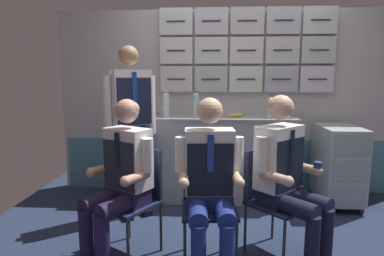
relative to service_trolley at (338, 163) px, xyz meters
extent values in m
cube|color=#222D46|center=(-1.10, -0.96, -0.48)|extent=(4.80, 4.80, 0.04)
cube|color=#B8B9B8|center=(-1.10, 0.42, 0.61)|extent=(4.20, 0.06, 2.15)
cube|color=teal|center=(-1.10, 0.38, -0.15)|extent=(4.12, 0.01, 0.64)
cube|color=silver|center=(-1.79, 0.36, 0.90)|extent=(0.38, 0.06, 0.30)
cylinder|color=#281E2D|center=(-1.79, 0.32, 0.90)|extent=(0.21, 0.01, 0.01)
cube|color=#B1BAB6|center=(-1.38, 0.36, 0.90)|extent=(0.38, 0.06, 0.30)
cylinder|color=black|center=(-1.38, 0.32, 0.90)|extent=(0.21, 0.01, 0.01)
cube|color=silver|center=(-0.98, 0.36, 0.90)|extent=(0.38, 0.06, 0.30)
cylinder|color=black|center=(-0.98, 0.32, 0.90)|extent=(0.21, 0.01, 0.01)
cube|color=#A9ABB8|center=(-0.57, 0.36, 0.90)|extent=(0.38, 0.06, 0.30)
cylinder|color=#222926|center=(-0.57, 0.32, 0.90)|extent=(0.21, 0.01, 0.01)
cube|color=silver|center=(-0.17, 0.36, 0.90)|extent=(0.38, 0.06, 0.30)
cylinder|color=#272421|center=(-0.17, 0.32, 0.90)|extent=(0.21, 0.01, 0.01)
cube|color=silver|center=(-1.79, 0.36, 1.22)|extent=(0.38, 0.06, 0.30)
cylinder|color=#221C2E|center=(-1.79, 0.32, 1.22)|extent=(0.21, 0.01, 0.01)
cube|color=silver|center=(-1.38, 0.36, 1.22)|extent=(0.38, 0.06, 0.30)
cylinder|color=black|center=(-1.38, 0.32, 1.22)|extent=(0.21, 0.01, 0.01)
cube|color=silver|center=(-0.98, 0.36, 1.22)|extent=(0.38, 0.06, 0.30)
cylinder|color=#252129|center=(-0.98, 0.32, 1.22)|extent=(0.21, 0.01, 0.01)
cube|color=#BDBDC1|center=(-0.57, 0.36, 1.22)|extent=(0.38, 0.06, 0.30)
cylinder|color=black|center=(-0.57, 0.32, 1.22)|extent=(0.21, 0.01, 0.01)
cube|color=#B5BCB9|center=(-0.17, 0.36, 1.22)|extent=(0.38, 0.06, 0.30)
cylinder|color=#252926|center=(-0.17, 0.32, 1.22)|extent=(0.21, 0.01, 0.01)
cube|color=silver|center=(-1.79, 0.36, 1.55)|extent=(0.38, 0.06, 0.30)
cylinder|color=#21282D|center=(-1.79, 0.32, 1.55)|extent=(0.21, 0.01, 0.01)
cube|color=#B8B6C3|center=(-1.38, 0.36, 1.55)|extent=(0.38, 0.06, 0.30)
cylinder|color=#281C2E|center=(-1.38, 0.32, 1.55)|extent=(0.21, 0.01, 0.01)
cube|color=#B3AFAE|center=(-0.98, 0.36, 1.55)|extent=(0.38, 0.06, 0.30)
cylinder|color=#24252A|center=(-0.98, 0.32, 1.55)|extent=(0.21, 0.01, 0.01)
cube|color=#ACAEB9|center=(-0.57, 0.36, 1.55)|extent=(0.38, 0.06, 0.30)
cylinder|color=#20282E|center=(-0.57, 0.32, 1.55)|extent=(0.21, 0.01, 0.01)
cube|color=silver|center=(-0.17, 0.36, 1.55)|extent=(0.38, 0.06, 0.30)
cylinder|color=black|center=(-0.17, 0.32, 1.55)|extent=(0.21, 0.01, 0.01)
cube|color=red|center=(-1.04, 0.37, 1.63)|extent=(0.20, 0.02, 0.05)
cube|color=#9EA1A2|center=(-1.30, 0.13, 0.00)|extent=(1.68, 0.52, 0.92)
cube|color=gray|center=(-1.30, 0.13, 0.47)|extent=(1.72, 0.53, 0.03)
sphere|color=black|center=(-0.16, -0.27, -0.43)|extent=(0.07, 0.07, 0.07)
sphere|color=black|center=(0.16, -0.27, -0.43)|extent=(0.07, 0.07, 0.07)
sphere|color=black|center=(-0.16, 0.28, -0.43)|extent=(0.07, 0.07, 0.07)
sphere|color=black|center=(0.16, 0.28, -0.43)|extent=(0.07, 0.07, 0.07)
cube|color=#A6B3B8|center=(0.00, 0.00, 0.00)|extent=(0.40, 0.64, 0.79)
cube|color=#929FA4|center=(0.00, -0.32, -0.26)|extent=(0.35, 0.01, 0.21)
cube|color=#929FA4|center=(0.00, -0.32, 0.00)|extent=(0.35, 0.01, 0.21)
cube|color=#929FA4|center=(0.00, -0.32, 0.27)|extent=(0.35, 0.01, 0.21)
cylinder|color=#28282D|center=(0.00, -0.30, 0.38)|extent=(0.32, 0.02, 0.02)
cylinder|color=#2D2D33|center=(-2.26, -1.21, -0.26)|extent=(0.02, 0.02, 0.40)
cylinder|color=#2D2D33|center=(-1.96, -1.40, -0.26)|extent=(0.02, 0.02, 0.40)
cylinder|color=#2D2D33|center=(-2.07, -0.90, -0.26)|extent=(0.02, 0.02, 0.40)
cylinder|color=#2D2D33|center=(-1.77, -1.09, -0.26)|extent=(0.02, 0.02, 0.40)
cube|color=#161F3E|center=(-2.01, -1.15, -0.05)|extent=(0.55, 0.55, 0.02)
cube|color=#161F3E|center=(-1.91, -0.99, 0.16)|extent=(0.33, 0.22, 0.40)
cylinder|color=#2D2D33|center=(-2.07, -0.90, 0.16)|extent=(0.02, 0.02, 0.40)
cylinder|color=#2D2D33|center=(-1.77, -1.09, 0.16)|extent=(0.02, 0.02, 0.40)
cylinder|color=#1F1839|center=(-2.26, -1.38, -0.21)|extent=(0.10, 0.10, 0.40)
cylinder|color=#1F1839|center=(-2.11, -1.48, -0.21)|extent=(0.10, 0.10, 0.40)
cylinder|color=#1F1839|center=(-2.18, -1.24, 0.01)|extent=(0.30, 0.38, 0.13)
cylinder|color=#1F1839|center=(-2.02, -1.34, 0.01)|extent=(0.30, 0.38, 0.13)
cube|color=#1F1839|center=(-2.01, -1.15, 0.02)|extent=(0.38, 0.34, 0.12)
cube|color=white|center=(-2.00, -1.13, 0.31)|extent=(0.39, 0.34, 0.46)
cube|color=#202533|center=(-2.06, -1.22, 0.28)|extent=(0.28, 0.18, 0.37)
cube|color=black|center=(-2.06, -1.22, 0.39)|extent=(0.04, 0.03, 0.26)
cylinder|color=white|center=(-2.18, -1.03, 0.36)|extent=(0.08, 0.08, 0.25)
cylinder|color=tan|center=(-2.21, -1.13, 0.22)|extent=(0.18, 0.23, 0.07)
sphere|color=tan|center=(-2.27, -1.21, 0.22)|extent=(0.08, 0.08, 0.08)
cylinder|color=white|center=(-1.83, -1.24, 0.36)|extent=(0.08, 0.08, 0.25)
cylinder|color=tan|center=(-1.90, -1.32, 0.22)|extent=(0.18, 0.23, 0.07)
sphere|color=tan|center=(-1.96, -1.40, 0.22)|extent=(0.08, 0.08, 0.08)
sphere|color=tan|center=(-2.00, -1.13, 0.67)|extent=(0.18, 0.18, 0.18)
ellipsoid|color=tan|center=(-2.00, -1.12, 0.69)|extent=(0.24, 0.23, 0.13)
cylinder|color=#2D2D33|center=(-1.55, -1.42, -0.26)|extent=(0.02, 0.02, 0.40)
cylinder|color=#2D2D33|center=(-1.19, -1.39, -0.26)|extent=(0.02, 0.02, 0.40)
cylinder|color=#2D2D33|center=(-1.58, -1.06, -0.26)|extent=(0.02, 0.02, 0.40)
cylinder|color=#2D2D33|center=(-1.22, -1.04, -0.26)|extent=(0.02, 0.02, 0.40)
cube|color=#161F3E|center=(-1.38, -1.23, -0.05)|extent=(0.43, 0.43, 0.02)
cube|color=#161F3E|center=(-1.40, -1.04, 0.16)|extent=(0.37, 0.06, 0.40)
cylinder|color=#2D2D33|center=(-1.58, -1.06, 0.16)|extent=(0.02, 0.02, 0.40)
cylinder|color=#2D2D33|center=(-1.22, -1.04, 0.16)|extent=(0.02, 0.02, 0.40)
cylinder|color=navy|center=(-1.45, -1.57, -0.21)|extent=(0.10, 0.10, 0.40)
cylinder|color=navy|center=(-1.26, -1.56, -0.21)|extent=(0.10, 0.10, 0.40)
cylinder|color=navy|center=(-1.46, -1.40, 0.01)|extent=(0.16, 0.38, 0.13)
cylinder|color=navy|center=(-1.28, -1.39, 0.01)|extent=(0.16, 0.38, 0.13)
cube|color=navy|center=(-1.38, -1.23, 0.02)|extent=(0.35, 0.23, 0.12)
cube|color=white|center=(-1.38, -1.21, 0.32)|extent=(0.37, 0.22, 0.47)
cube|color=black|center=(-1.38, -1.31, 0.28)|extent=(0.33, 0.04, 0.38)
cube|color=navy|center=(-1.38, -1.32, 0.40)|extent=(0.04, 0.01, 0.26)
cylinder|color=white|center=(-1.59, -1.23, 0.37)|extent=(0.08, 0.08, 0.26)
cylinder|color=#D8B28D|center=(-1.56, -1.33, 0.22)|extent=(0.09, 0.24, 0.07)
sphere|color=#D8B28D|center=(-1.55, -1.44, 0.22)|extent=(0.08, 0.08, 0.08)
cylinder|color=white|center=(-1.18, -1.19, 0.37)|extent=(0.08, 0.08, 0.26)
cylinder|color=#D8B28D|center=(-1.19, -1.30, 0.22)|extent=(0.09, 0.24, 0.07)
sphere|color=#D8B28D|center=(-1.18, -1.41, 0.22)|extent=(0.08, 0.08, 0.08)
sphere|color=#D8B28D|center=(-1.38, -1.21, 0.69)|extent=(0.19, 0.19, 0.19)
ellipsoid|color=gray|center=(-1.39, -1.20, 0.70)|extent=(0.20, 0.18, 0.13)
cylinder|color=#2D2D33|center=(-0.85, -1.34, -0.26)|extent=(0.02, 0.02, 0.40)
cylinder|color=#2D2D33|center=(-0.59, -1.09, -0.26)|extent=(0.02, 0.02, 0.40)
cylinder|color=#2D2D33|center=(-1.10, -1.08, -0.26)|extent=(0.02, 0.02, 0.40)
cylinder|color=#2D2D33|center=(-0.84, -0.83, -0.26)|extent=(0.02, 0.02, 0.40)
cube|color=#161F3E|center=(-0.84, -1.09, -0.05)|extent=(0.57, 0.57, 0.02)
cube|color=#161F3E|center=(-0.97, -0.95, 0.16)|extent=(0.29, 0.27, 0.40)
cylinder|color=#2D2D33|center=(-1.10, -1.08, 0.16)|extent=(0.02, 0.02, 0.40)
cylinder|color=#2D2D33|center=(-0.84, -0.83, 0.16)|extent=(0.02, 0.02, 0.40)
cylinder|color=black|center=(-0.68, -1.40, -0.21)|extent=(0.10, 0.10, 0.40)
cylinder|color=black|center=(-0.54, -1.27, -0.21)|extent=(0.10, 0.10, 0.40)
cylinder|color=black|center=(-0.79, -1.28, 0.01)|extent=(0.36, 0.37, 0.13)
cylinder|color=black|center=(-0.66, -1.15, 0.01)|extent=(0.36, 0.37, 0.13)
cube|color=black|center=(-0.84, -1.09, 0.02)|extent=(0.38, 0.38, 0.12)
cube|color=white|center=(-0.86, -1.07, 0.32)|extent=(0.40, 0.39, 0.48)
cube|color=black|center=(-0.79, -1.15, 0.28)|extent=(0.25, 0.24, 0.38)
cube|color=black|center=(-0.78, -1.15, 0.41)|extent=(0.04, 0.04, 0.27)
cylinder|color=white|center=(-1.01, -1.22, 0.38)|extent=(0.08, 0.08, 0.26)
cylinder|color=#D7AB90|center=(-0.92, -1.28, 0.23)|extent=(0.21, 0.22, 0.07)
sphere|color=#D7AB90|center=(-0.85, -1.36, 0.23)|extent=(0.08, 0.08, 0.08)
cylinder|color=white|center=(-0.70, -0.93, 0.38)|extent=(0.08, 0.08, 0.26)
cylinder|color=#D7AB90|center=(-0.64, -1.02, 0.23)|extent=(0.21, 0.22, 0.07)
sphere|color=#D7AB90|center=(-0.57, -1.10, 0.23)|extent=(0.08, 0.08, 0.08)
cylinder|color=navy|center=(-0.57, -1.10, 0.27)|extent=(0.06, 0.06, 0.06)
sphere|color=#D7AB90|center=(-0.86, -1.07, 0.70)|extent=(0.19, 0.19, 0.19)
ellipsoid|color=tan|center=(-0.87, -1.06, 0.72)|extent=(0.25, 0.25, 0.13)
cube|color=black|center=(-2.22, -0.48, -0.43)|extent=(0.21, 0.25, 0.06)
cube|color=black|center=(-2.06, -0.36, -0.43)|extent=(0.21, 0.25, 0.06)
cylinder|color=navy|center=(-2.23, -0.45, 0.03)|extent=(0.12, 0.12, 0.86)
cylinder|color=navy|center=(-2.09, -0.35, 0.03)|extent=(0.12, 0.12, 0.86)
cube|color=white|center=(-2.16, -0.40, 0.73)|extent=(0.43, 0.40, 0.53)
cube|color=#191E38|center=(-2.09, -0.49, 0.69)|extent=(0.28, 0.21, 0.45)
cube|color=navy|center=(-2.09, -0.50, 0.82)|extent=(0.04, 0.03, 0.30)
cylinder|color=white|center=(-2.34, -0.53, 0.64)|extent=(0.08, 0.08, 0.59)
sphere|color=#A17758|center=(-2.34, -0.53, 0.35)|extent=(0.08, 0.08, 0.08)
cylinder|color=white|center=(-1.98, -0.26, 0.64)|extent=(0.08, 0.08, 0.59)
sphere|color=#A17758|center=(-1.98, -0.26, 0.35)|extent=(0.08, 0.08, 0.08)
sphere|color=#A17758|center=(-2.16, -0.40, 1.12)|extent=(0.19, 0.19, 0.19)
ellipsoid|color=#533624|center=(-2.17, -0.39, 1.14)|extent=(0.25, 0.24, 0.13)
cylinder|color=silver|center=(-0.74, 0.02, 0.59)|extent=(0.06, 0.06, 0.21)
cone|color=silver|center=(-0.74, 0.02, 0.70)|extent=(0.06, 0.06, 0.02)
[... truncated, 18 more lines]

